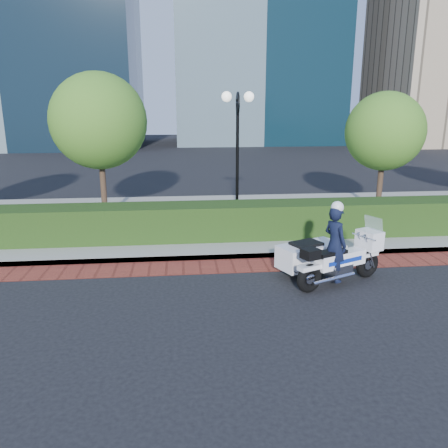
{
  "coord_description": "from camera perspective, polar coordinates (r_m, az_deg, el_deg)",
  "views": [
    {
      "loc": [
        -0.88,
        -8.78,
        3.84
      ],
      "look_at": [
        0.23,
        1.88,
        1.0
      ],
      "focal_mm": 35.0,
      "sensor_mm": 36.0,
      "label": 1
    }
  ],
  "objects": [
    {
      "name": "ground",
      "position": [
        9.62,
        -0.19,
        -8.68
      ],
      "size": [
        120.0,
        120.0,
        0.0
      ],
      "primitive_type": "plane",
      "color": "black",
      "rests_on": "ground"
    },
    {
      "name": "police_motorcycle",
      "position": [
        10.21,
        13.24,
        -3.7
      ],
      "size": [
        2.47,
        1.86,
        1.94
      ],
      "rotation": [
        0.0,
        0.0,
        0.41
      ],
      "color": "black",
      "rests_on": "ground"
    },
    {
      "name": "sidewalk",
      "position": [
        15.28,
        -2.43,
        0.55
      ],
      "size": [
        60.0,
        8.0,
        0.15
      ],
      "primitive_type": "cube",
      "color": "gray",
      "rests_on": "ground"
    },
    {
      "name": "tree_b",
      "position": [
        15.51,
        -16.05,
        12.77
      ],
      "size": [
        3.2,
        3.2,
        4.89
      ],
      "color": "#332319",
      "rests_on": "sidewalk"
    },
    {
      "name": "tree_c",
      "position": [
        16.99,
        20.25,
        11.27
      ],
      "size": [
        2.8,
        2.8,
        4.3
      ],
      "color": "#332319",
      "rests_on": "sidewalk"
    },
    {
      "name": "lamppost",
      "position": [
        14.13,
        1.77,
        11.25
      ],
      "size": [
        1.02,
        0.7,
        4.21
      ],
      "color": "black",
      "rests_on": "sidewalk"
    },
    {
      "name": "hedge_main",
      "position": [
        12.81,
        -1.79,
        0.41
      ],
      "size": [
        18.0,
        1.2,
        1.0
      ],
      "primitive_type": "cube",
      "color": "black",
      "rests_on": "sidewalk"
    },
    {
      "name": "brick_strip",
      "position": [
        11.01,
        -0.97,
        -5.55
      ],
      "size": [
        60.0,
        1.0,
        0.01
      ],
      "primitive_type": "cube",
      "color": "maroon",
      "rests_on": "ground"
    }
  ]
}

